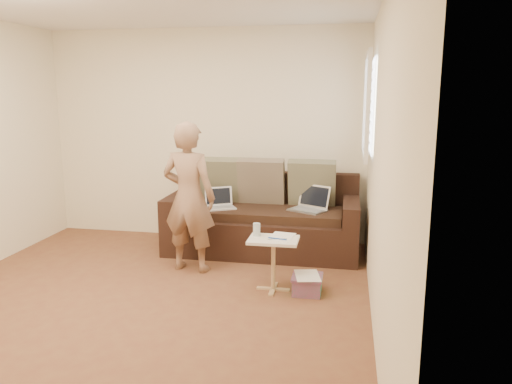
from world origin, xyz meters
The scene contains 16 objects.
floor centered at (0.00, 0.00, 0.00)m, with size 4.50×4.50×0.00m, color brown.
wall_back centered at (0.00, 2.25, 1.30)m, with size 4.00×4.00×0.00m, color beige.
wall_right centered at (2.00, 0.00, 1.30)m, with size 4.50×4.50×0.00m, color beige.
window_blinds centered at (1.95, 1.50, 1.70)m, with size 0.12×0.88×1.08m, color white, non-canonical shape.
sofa centered at (0.81, 1.77, 0.42)m, with size 2.20×0.95×0.85m, color black, non-canonical shape.
pillow_left centered at (0.21, 1.97, 0.79)m, with size 0.55×0.14×0.55m, color #646349, non-canonical shape.
pillow_mid centered at (0.76, 1.97, 0.79)m, with size 0.55×0.14×0.55m, color #6B5E4C, non-canonical shape.
pillow_right centered at (1.36, 1.97, 0.79)m, with size 0.55×0.14×0.55m, color #646349, non-canonical shape.
laptop_silver centered at (1.33, 1.71, 0.52)m, with size 0.40×0.29×0.26m, color #B7BABC, non-canonical shape.
laptop_white centered at (0.34, 1.64, 0.52)m, with size 0.32×0.23×0.23m, color white, non-canonical shape.
person centered at (0.17, 1.01, 0.78)m, with size 0.57×0.39×1.56m, color brown.
side_table centered at (1.11, 0.63, 0.25)m, with size 0.46×0.32×0.51m, color silver, non-canonical shape.
drinking_glass centered at (0.94, 0.69, 0.57)m, with size 0.07×0.07×0.12m, color silver, non-canonical shape.
scissors centered at (1.15, 0.60, 0.51)m, with size 0.18×0.10×0.02m, color silver, non-canonical shape.
paper_on_table centered at (1.17, 0.69, 0.51)m, with size 0.21×0.30×0.00m, color white, non-canonical shape.
striped_box centered at (1.43, 0.61, 0.09)m, with size 0.28×0.28×0.18m, color #C61D70, non-canonical shape.
Camera 1 is at (1.75, -3.74, 1.85)m, focal length 34.75 mm.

